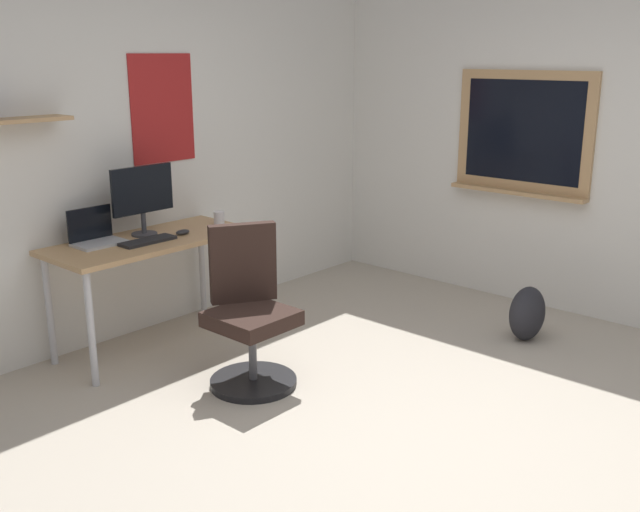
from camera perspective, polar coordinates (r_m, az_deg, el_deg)
name	(u,v)px	position (r m, az deg, el deg)	size (l,w,h in m)	color
ground_plane	(419,444)	(3.86, 7.76, -14.41)	(5.20, 5.20, 0.00)	#ADA393
wall_back	(124,148)	(5.14, -15.14, 8.21)	(5.00, 0.30, 2.60)	silver
wall_right	(618,144)	(5.60, 22.40, 8.13)	(0.22, 5.00, 2.60)	silver
desk	(150,251)	(4.89, -13.18, 0.41)	(1.35, 0.60, 0.75)	tan
office_chair	(249,318)	(4.34, -5.58, -4.84)	(0.55, 0.56, 0.95)	black
laptop	(96,235)	(4.82, -17.22, 1.56)	(0.31, 0.21, 0.23)	#ADAFB5
monitor_primary	(143,195)	(4.91, -13.77, 4.65)	(0.46, 0.17, 0.46)	#38383D
keyboard	(148,241)	(4.77, -13.39, 1.16)	(0.37, 0.13, 0.02)	black
computer_mouse	(183,232)	(4.93, -10.74, 1.86)	(0.10, 0.06, 0.03)	#262628
coffee_mug	(219,218)	(5.18, -7.94, 2.99)	(0.08, 0.08, 0.09)	silver
backpack	(527,313)	(5.21, 15.98, -4.37)	(0.32, 0.22, 0.38)	#232328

